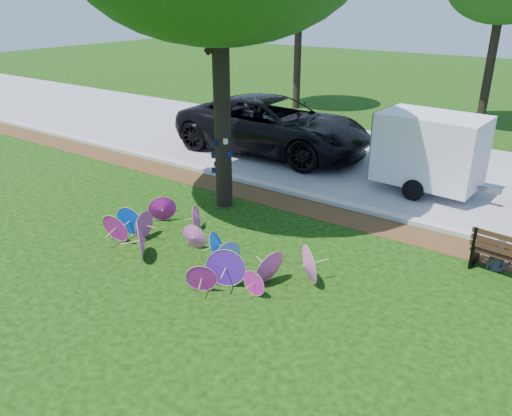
{
  "coord_description": "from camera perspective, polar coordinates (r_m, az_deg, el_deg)",
  "views": [
    {
      "loc": [
        6.45,
        -6.43,
        5.32
      ],
      "look_at": [
        0.5,
        2.0,
        0.9
      ],
      "focal_mm": 35.0,
      "sensor_mm": 36.0,
      "label": 1
    }
  ],
  "objects": [
    {
      "name": "cargo_trailer",
      "position": [
        15.11,
        19.28,
        6.39
      ],
      "size": [
        2.92,
        1.96,
        2.57
      ],
      "primitive_type": "cube",
      "rotation": [
        0.0,
        0.0,
        -0.06
      ],
      "color": "white",
      "rests_on": "ground"
    },
    {
      "name": "black_van",
      "position": [
        18.2,
        1.99,
        9.42
      ],
      "size": [
        7.22,
        3.49,
        1.98
      ],
      "primitive_type": "imported",
      "rotation": [
        0.0,
        0.0,
        1.6
      ],
      "color": "black",
      "rests_on": "ground"
    },
    {
      "name": "curb",
      "position": [
        14.3,
        5.77,
        1.49
      ],
      "size": [
        90.0,
        0.3,
        0.12
      ],
      "primitive_type": "cube",
      "color": "#B7B5AD",
      "rests_on": "ground"
    },
    {
      "name": "person_left",
      "position": [
        11.4,
        26.36,
        -3.5
      ],
      "size": [
        0.53,
        0.4,
        1.33
      ],
      "primitive_type": "imported",
      "rotation": [
        0.0,
        0.0,
        0.18
      ],
      "color": "#383A4C",
      "rests_on": "ground"
    },
    {
      "name": "parasol_pile",
      "position": [
        10.89,
        -6.96,
        -4.05
      ],
      "size": [
        5.26,
        2.62,
        0.84
      ],
      "color": "#BF1D90",
      "rests_on": "ground"
    },
    {
      "name": "mulch_strip",
      "position": [
        13.75,
        4.31,
        0.4
      ],
      "size": [
        90.0,
        1.0,
        0.01
      ],
      "primitive_type": "cube",
      "color": "#472D16",
      "rests_on": "ground"
    },
    {
      "name": "ground",
      "position": [
        10.54,
        -8.59,
        -7.4
      ],
      "size": [
        90.0,
        90.0,
        0.0
      ],
      "primitive_type": "plane",
      "color": "black",
      "rests_on": "ground"
    },
    {
      "name": "street",
      "position": [
        17.85,
        12.44,
        5.32
      ],
      "size": [
        90.0,
        8.0,
        0.01
      ],
      "primitive_type": "cube",
      "color": "gray",
      "rests_on": "ground"
    }
  ]
}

